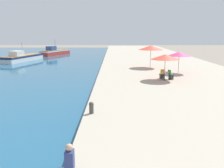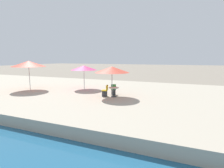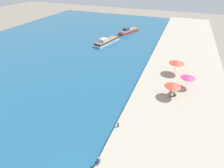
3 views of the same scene
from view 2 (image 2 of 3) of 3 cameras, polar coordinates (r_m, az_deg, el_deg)
The scene contains 6 objects.
cafe_umbrella_pink at distance 13.50m, azimuth 0.00°, elevation 4.75°, with size 2.69×2.69×2.37m.
cafe_umbrella_white at distance 17.31m, azimuth -9.17°, elevation 5.25°, with size 2.55×2.55×2.30m.
cafe_umbrella_striped at distance 18.41m, azimuth -25.59°, elevation 5.98°, with size 3.11×3.11×2.75m.
cafe_table at distance 13.60m, azimuth 0.59°, elevation -2.01°, with size 0.80×0.80×0.74m.
cafe_chair_left at distance 14.34m, azimuth 0.46°, elevation -2.31°, with size 0.56×0.54×0.91m.
cafe_chair_right at distance 13.82m, azimuth -2.32°, elevation -2.72°, with size 0.45×0.48×0.91m.
Camera 2 is at (-6.10, 14.09, 3.65)m, focal length 28.00 mm.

